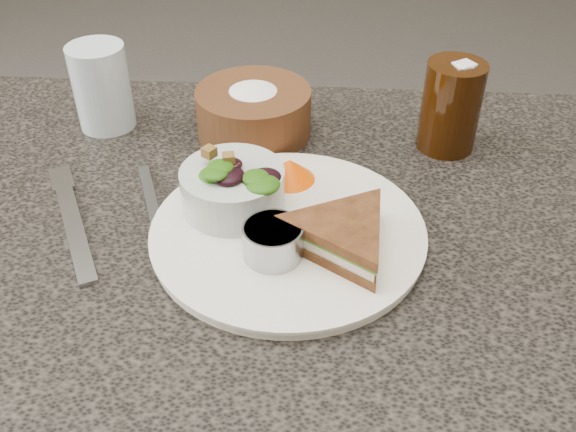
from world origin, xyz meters
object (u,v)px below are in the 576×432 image
at_px(dinner_plate, 288,233).
at_px(cola_glass, 452,102).
at_px(dining_table, 258,421).
at_px(salad_bowl, 233,182).
at_px(dressing_ramekin, 273,242).
at_px(water_glass, 102,87).
at_px(sandwich, 343,236).
at_px(bread_basket, 253,105).

distance_m(dinner_plate, cola_glass, 0.29).
height_order(dining_table, cola_glass, cola_glass).
height_order(salad_bowl, dressing_ramekin, salad_bowl).
distance_m(dinner_plate, water_glass, 0.36).
xyz_separation_m(dinner_plate, salad_bowl, (-0.06, 0.04, 0.04)).
bearing_deg(dining_table, water_glass, 136.40).
bearing_deg(sandwich, cola_glass, 93.37).
bearing_deg(bread_basket, cola_glass, -3.36).
xyz_separation_m(sandwich, cola_glass, (0.14, 0.24, 0.03)).
distance_m(salad_bowl, water_glass, 0.28).
xyz_separation_m(dining_table, water_glass, (-0.22, 0.21, 0.43)).
height_order(bread_basket, water_glass, water_glass).
relative_size(salad_bowl, water_glass, 1.01).
relative_size(dinner_plate, bread_basket, 1.93).
distance_m(dining_table, cola_glass, 0.54).
relative_size(sandwich, dressing_ramekin, 2.29).
xyz_separation_m(dinner_plate, cola_glass, (0.20, 0.20, 0.06)).
relative_size(salad_bowl, cola_glass, 0.90).
height_order(dinner_plate, bread_basket, bread_basket).
height_order(salad_bowl, water_glass, water_glass).
distance_m(dressing_ramekin, water_glass, 0.38).
distance_m(sandwich, dressing_ramekin, 0.07).
height_order(sandwich, cola_glass, cola_glass).
bearing_deg(salad_bowl, dressing_ramekin, -57.05).
height_order(bread_basket, cola_glass, cola_glass).
bearing_deg(salad_bowl, cola_glass, 33.15).
bearing_deg(dining_table, bread_basket, 94.61).
relative_size(dining_table, water_glass, 8.62).
distance_m(bread_basket, cola_glass, 0.26).
distance_m(sandwich, water_glass, 0.42).
height_order(cola_glass, water_glass, cola_glass).
bearing_deg(bread_basket, salad_bowl, -90.75).
distance_m(sandwich, cola_glass, 0.27).
relative_size(dressing_ramekin, cola_glass, 0.48).
distance_m(dining_table, dinner_plate, 0.38).
xyz_separation_m(cola_glass, water_glass, (-0.46, 0.02, -0.01)).
bearing_deg(dining_table, salad_bowl, 133.64).
relative_size(bread_basket, cola_glass, 1.19).
bearing_deg(dinner_plate, dining_table, 161.35).
bearing_deg(salad_bowl, bread_basket, 89.25).
height_order(dinner_plate, sandwich, sandwich).
xyz_separation_m(dinner_plate, water_glass, (-0.27, 0.23, 0.05)).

